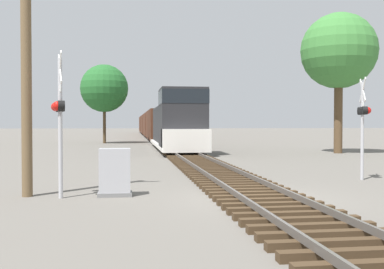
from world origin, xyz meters
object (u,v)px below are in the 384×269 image
at_px(freight_train, 154,125).
at_px(tree_far_right, 339,52).
at_px(tree_mid_background, 104,88).
at_px(utility_pole, 26,51).
at_px(crossing_signal_far, 363,116).
at_px(relay_cabinet, 115,173).
at_px(crossing_signal_near, 59,112).

relative_size(freight_train, tree_far_right, 8.38).
bearing_deg(tree_far_right, tree_mid_background, 132.81).
bearing_deg(tree_far_right, utility_pole, -136.28).
distance_m(crossing_signal_far, tree_mid_background, 35.69).
distance_m(freight_train, utility_pole, 55.81).
distance_m(utility_pole, tree_mid_background, 35.97).
distance_m(tree_far_right, tree_mid_background, 25.89).
distance_m(relay_cabinet, tree_mid_background, 36.66).
bearing_deg(tree_far_right, relay_cabinet, -131.45).
bearing_deg(utility_pole, tree_mid_background, 89.74).
bearing_deg(utility_pole, tree_far_right, 43.72).
height_order(crossing_signal_near, utility_pole, utility_pole).
bearing_deg(relay_cabinet, crossing_signal_near, -173.63).
relative_size(crossing_signal_near, tree_far_right, 0.41).
bearing_deg(crossing_signal_far, freight_train, 21.59).
bearing_deg(crossing_signal_near, utility_pole, -127.64).
bearing_deg(crossing_signal_far, relay_cabinet, 121.87).
bearing_deg(utility_pole, crossing_signal_near, -24.49).
height_order(relay_cabinet, tree_far_right, tree_far_right).
relative_size(tree_far_right, tree_mid_background, 1.18).
distance_m(relay_cabinet, tree_far_right, 23.92).
relative_size(relay_cabinet, utility_pole, 0.17).
relative_size(freight_train, relay_cabinet, 60.42).
bearing_deg(tree_far_right, freight_train, 106.33).
distance_m(freight_train, crossing_signal_near, 56.11).
relative_size(crossing_signal_near, crossing_signal_far, 1.08).
bearing_deg(crossing_signal_far, tree_far_right, -6.59).
bearing_deg(crossing_signal_far, utility_pole, 117.28).
distance_m(crossing_signal_near, relay_cabinet, 2.35).
xyz_separation_m(crossing_signal_near, crossing_signal_far, (10.65, 2.76, -0.05)).
bearing_deg(crossing_signal_far, tree_mid_background, 34.88).
xyz_separation_m(freight_train, crossing_signal_near, (-5.50, -55.83, 0.49)).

